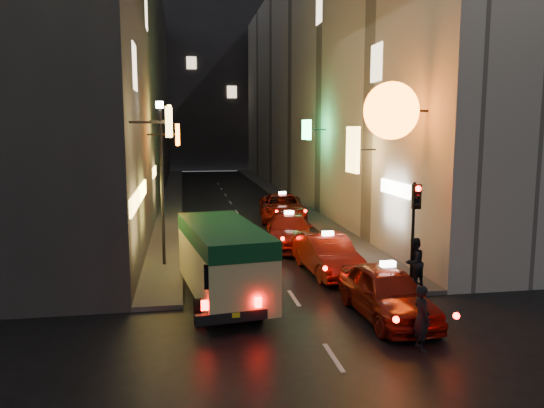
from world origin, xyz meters
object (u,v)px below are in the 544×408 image
pedestrian_crossing (422,313)px  traffic_light (415,212)px  minibus (223,254)px  lamp_post (162,172)px  taxi_near (387,288)px

pedestrian_crossing → traffic_light: bearing=-24.0°
minibus → pedestrian_crossing: minibus is taller
traffic_light → lamp_post: (-8.20, 4.53, 1.04)m
taxi_near → pedestrian_crossing: 2.25m
taxi_near → pedestrian_crossing: taxi_near is taller
taxi_near → traffic_light: size_ratio=1.58×
minibus → pedestrian_crossing: size_ratio=3.21×
lamp_post → taxi_near: bearing=-45.9°
minibus → taxi_near: size_ratio=1.06×
traffic_light → lamp_post: size_ratio=0.56×
pedestrian_crossing → traffic_light: 5.04m
lamp_post → traffic_light: bearing=-28.9°
minibus → lamp_post: bearing=113.8°
minibus → taxi_near: (4.49, -2.21, -0.67)m
pedestrian_crossing → lamp_post: lamp_post is taller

